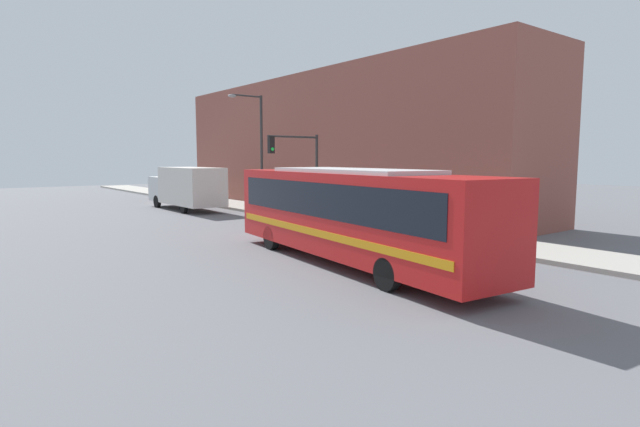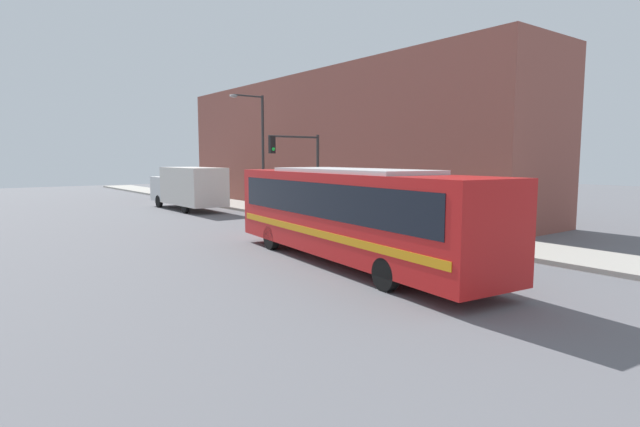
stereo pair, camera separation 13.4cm
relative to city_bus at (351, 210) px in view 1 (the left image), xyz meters
name	(u,v)px [view 1 (the left image)]	position (x,y,z in m)	size (l,w,h in m)	color
ground_plane	(400,270)	(0.67, -1.70, -1.87)	(120.00, 120.00, 0.00)	slate
sidewalk	(254,208)	(6.85, 18.30, -1.78)	(3.35, 70.00, 0.17)	#A8A399
building_facade	(330,144)	(11.52, 15.50, 2.77)	(6.00, 32.41, 9.28)	brown
city_bus	(351,210)	(0.00, 0.00, 0.00)	(3.96, 12.66, 3.25)	red
delivery_truck	(186,187)	(2.76, 20.58, -0.24)	(2.45, 8.37, 2.98)	silver
fire_hydrant	(447,231)	(5.77, 0.46, -1.28)	(0.25, 0.33, 0.82)	red
traffic_light_pole	(299,161)	(4.73, 9.67, 1.59)	(3.28, 0.35, 4.73)	#2D2D2D
parking_meter	(352,208)	(5.77, 6.50, -0.80)	(0.14, 0.14, 1.32)	#2D2D2D
street_lamp	(257,143)	(5.72, 15.80, 2.72)	(2.46, 0.28, 7.49)	#2D2D2D
pedestrian_near_corner	(360,205)	(7.65, 7.96, -0.84)	(0.34, 0.34, 1.67)	#23283D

